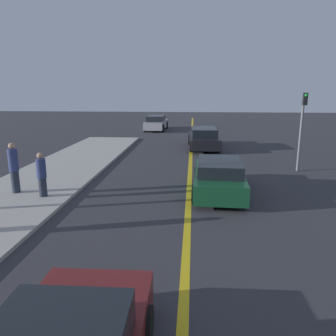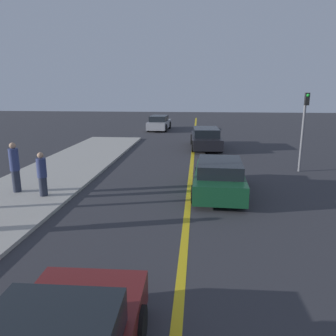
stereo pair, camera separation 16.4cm
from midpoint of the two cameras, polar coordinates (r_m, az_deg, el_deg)
The scene contains 8 objects.
road_center_line at distance 15.72m, azimuth 3.57°, elevation -0.42°, with size 0.20×60.00×0.01m.
sidewalk_left at distance 13.41m, azimuth -23.88°, elevation -3.80°, with size 3.92×27.95×0.12m.
car_far_distant at distance 12.28m, azimuth 8.48°, elevation -1.54°, with size 2.01×4.29×1.28m.
car_parked_left_lot at distance 21.73m, azimuth 6.00°, elevation 5.18°, with size 2.09×4.75×1.36m.
car_oncoming_far at distance 31.49m, azimuth -2.21°, elevation 7.83°, with size 1.99×4.58×1.38m.
pedestrian_far_standing at distance 12.22m, azimuth -21.51°, elevation -1.09°, with size 0.33×0.33×1.56m.
pedestrian_by_sign at distance 13.05m, azimuth -25.58°, elevation 0.04°, with size 0.34×0.34×1.83m.
traffic_light at distance 16.35m, azimuth 22.02°, elevation 7.21°, with size 0.18×0.40×3.64m.
Camera 1 is at (0.12, 2.73, 3.78)m, focal length 35.00 mm.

